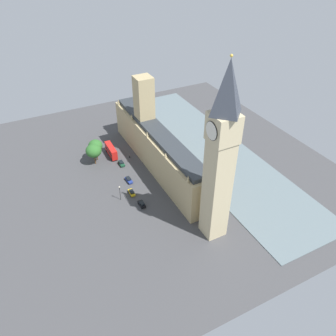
{
  "coord_description": "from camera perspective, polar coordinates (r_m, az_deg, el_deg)",
  "views": [
    {
      "loc": [
        47.33,
        105.59,
        83.53
      ],
      "look_at": [
        1.0,
        14.76,
        9.47
      ],
      "focal_mm": 35.84,
      "sensor_mm": 36.0,
      "label": 1
    }
  ],
  "objects": [
    {
      "name": "car_yellow_cab_leading",
      "position": [
        128.87,
        -6.2,
        -4.15
      ],
      "size": [
        2.01,
        4.24,
        1.74
      ],
      "rotation": [
        0.0,
        0.0,
        3.08
      ],
      "color": "gold",
      "rests_on": "ground"
    },
    {
      "name": "street_lamp_kerbside",
      "position": [
        124.76,
        -8.21,
        -3.82
      ],
      "size": [
        0.56,
        0.56,
        6.3
      ],
      "color": "black",
      "rests_on": "ground"
    },
    {
      "name": "plane_tree_trailing",
      "position": [
        146.62,
        -12.24,
        3.71
      ],
      "size": [
        6.06,
        6.06,
        9.8
      ],
      "color": "brown",
      "rests_on": "ground"
    },
    {
      "name": "plane_tree_opposite_hall",
      "position": [
        144.55,
        -12.54,
        2.88
      ],
      "size": [
        6.64,
        6.64,
        9.43
      ],
      "color": "brown",
      "rests_on": "ground"
    },
    {
      "name": "clock_tower",
      "position": [
        96.04,
        8.9,
        2.1
      ],
      "size": [
        7.67,
        7.67,
        59.21
      ],
      "color": "#CCBA8E",
      "rests_on": "ground"
    },
    {
      "name": "car_black_far_end",
      "position": [
        123.58,
        -4.48,
        -6.11
      ],
      "size": [
        1.84,
        4.02,
        1.74
      ],
      "rotation": [
        0.0,
        0.0,
        3.15
      ],
      "color": "black",
      "rests_on": "ground"
    },
    {
      "name": "ground_plane",
      "position": [
        142.71,
        -2.34,
        0.13
      ],
      "size": [
        141.87,
        141.87,
        0.0
      ],
      "primitive_type": "plane",
      "color": "#424244"
    },
    {
      "name": "river_thames",
      "position": [
        154.48,
        7.31,
        2.99
      ],
      "size": [
        32.13,
        127.68,
        0.25
      ],
      "primitive_type": "cube",
      "color": "slate",
      "rests_on": "ground"
    },
    {
      "name": "double_decker_bus_by_river_gate",
      "position": [
        150.66,
        -9.65,
        2.95
      ],
      "size": [
        2.78,
        10.54,
        4.75
      ],
      "rotation": [
        0.0,
        0.0,
        -0.02
      ],
      "color": "red",
      "rests_on": "ground"
    },
    {
      "name": "car_dark_green_near_tower",
      "position": [
        144.82,
        -7.94,
        0.8
      ],
      "size": [
        2.0,
        4.23,
        1.74
      ],
      "rotation": [
        0.0,
        0.0,
        -0.02
      ],
      "color": "#19472D",
      "rests_on": "ground"
    },
    {
      "name": "pedestrian_under_trees",
      "position": [
        148.93,
        -6.55,
        1.95
      ],
      "size": [
        0.67,
        0.6,
        1.62
      ],
      "rotation": [
        0.0,
        0.0,
        1.16
      ],
      "color": "black",
      "rests_on": "ground"
    },
    {
      "name": "parliament_building",
      "position": [
        139.2,
        -1.96,
        3.88
      ],
      "size": [
        10.41,
        71.87,
        35.09
      ],
      "color": "tan",
      "rests_on": "ground"
    },
    {
      "name": "car_blue_corner",
      "position": [
        135.13,
        -6.7,
        -2.0
      ],
      "size": [
        1.96,
        4.48,
        1.74
      ],
      "rotation": [
        0.0,
        0.0,
        0.04
      ],
      "color": "navy",
      "rests_on": "ground"
    }
  ]
}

